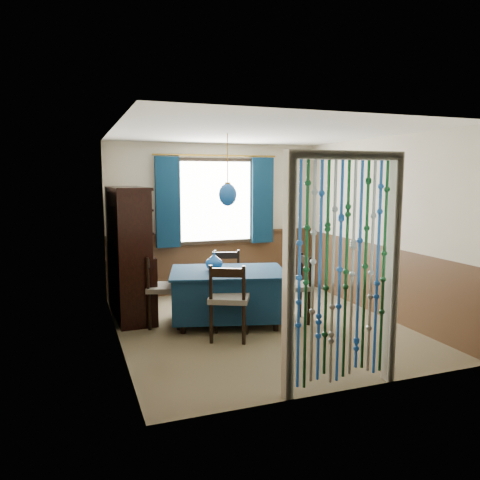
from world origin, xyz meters
name	(u,v)px	position (x,y,z in m)	size (l,w,h in m)	color
floor	(260,326)	(0.00, 0.00, 0.00)	(4.00, 4.00, 0.00)	brown
ceiling	(261,133)	(0.00, 0.00, 2.50)	(4.00, 4.00, 0.00)	silver
wall_back	(215,219)	(0.00, 2.00, 1.25)	(3.60, 3.60, 0.00)	beige
wall_front	(347,257)	(0.00, -2.00, 1.25)	(3.60, 3.60, 0.00)	beige
wall_left	(116,238)	(-1.80, 0.00, 1.25)	(4.00, 4.00, 0.00)	beige
wall_right	(378,227)	(1.80, 0.00, 1.25)	(4.00, 4.00, 0.00)	beige
wainscot_back	(216,263)	(0.00, 1.99, 0.50)	(3.60, 3.60, 0.00)	#452C1A
wainscot_front	(344,338)	(0.00, -1.99, 0.50)	(3.60, 3.60, 0.00)	#452C1A
wainscot_left	(120,301)	(-1.79, 0.00, 0.50)	(4.00, 4.00, 0.00)	#452C1A
wainscot_right	(375,279)	(1.79, 0.00, 0.50)	(4.00, 4.00, 0.00)	#452C1A
window	(216,201)	(0.00, 1.95, 1.55)	(1.32, 0.12, 1.42)	black
doorway	(343,278)	(0.00, -1.94, 1.05)	(1.16, 0.12, 2.18)	silver
dining_table	(228,293)	(-0.36, 0.26, 0.42)	(1.72, 1.39, 0.72)	#0B2238
chair_near	(229,299)	(-0.55, -0.34, 0.50)	(0.61, 0.60, 0.94)	black
chair_far	(227,279)	(-0.16, 0.88, 0.46)	(0.52, 0.50, 0.87)	black
chair_left	(163,288)	(-1.19, 0.48, 0.50)	(0.57, 0.58, 0.94)	black
chair_right	(294,286)	(0.51, 0.03, 0.49)	(0.50, 0.52, 0.91)	black
sideboard	(130,272)	(-1.54, 1.09, 0.62)	(0.53, 1.41, 1.82)	black
pendant_lamp	(228,194)	(-0.36, 0.26, 1.73)	(0.24, 0.24, 0.92)	olive
vase_table	(214,262)	(-0.51, 0.37, 0.83)	(0.21, 0.21, 0.22)	#164A97
bowl_shelf	(135,228)	(-1.48, 0.85, 1.27)	(0.21, 0.21, 0.05)	beige
vase_sideboard	(131,243)	(-1.48, 1.34, 1.00)	(0.18, 0.18, 0.19)	beige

